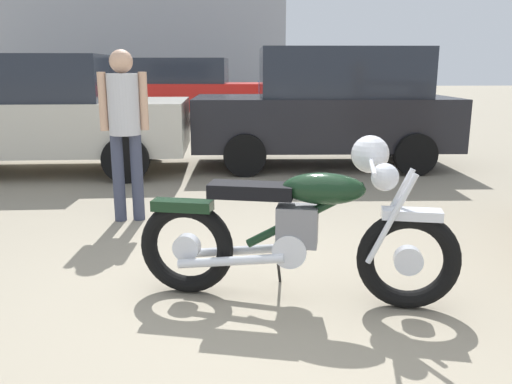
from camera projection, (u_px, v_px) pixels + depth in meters
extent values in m
plane|color=gray|center=(255.00, 315.00, 3.23)|extent=(80.00, 80.00, 0.00)
torus|color=black|center=(408.00, 260.00, 3.27)|extent=(0.65, 0.25, 0.64)
cylinder|color=silver|center=(408.00, 260.00, 3.27)|extent=(0.19, 0.12, 0.18)
torus|color=black|center=(187.00, 247.00, 3.50)|extent=(0.65, 0.25, 0.64)
cylinder|color=silver|center=(187.00, 247.00, 3.50)|extent=(0.19, 0.12, 0.18)
cube|color=silver|center=(412.00, 214.00, 3.20)|extent=(0.38, 0.21, 0.06)
cube|color=black|center=(182.00, 205.00, 3.44)|extent=(0.42, 0.22, 0.07)
cylinder|color=silver|center=(389.00, 213.00, 3.29)|extent=(0.29, 0.10, 0.58)
cylinder|color=silver|center=(391.00, 219.00, 3.15)|extent=(0.29, 0.10, 0.58)
sphere|color=silver|center=(385.00, 177.00, 3.17)|extent=(0.17, 0.17, 0.17)
cylinder|color=silver|center=(372.00, 165.00, 3.17)|extent=(0.17, 0.61, 0.03)
sphere|color=silver|center=(370.00, 154.00, 3.45)|extent=(0.25, 0.25, 0.25)
cylinder|color=black|center=(304.00, 216.00, 3.31)|extent=(0.75, 0.23, 0.47)
ellipsoid|color=black|center=(324.00, 189.00, 3.25)|extent=(0.56, 0.33, 0.20)
cube|color=black|center=(251.00, 190.00, 3.33)|extent=(0.57, 0.32, 0.09)
cube|color=slate|center=(297.00, 226.00, 3.34)|extent=(0.29, 0.23, 0.26)
cylinder|color=silver|center=(291.00, 247.00, 3.38)|extent=(0.26, 0.25, 0.22)
cylinder|color=silver|center=(237.00, 251.00, 3.55)|extent=(0.70, 0.22, 0.14)
cylinder|color=silver|center=(230.00, 261.00, 3.36)|extent=(0.70, 0.22, 0.14)
cylinder|color=black|center=(278.00, 266.00, 3.60)|extent=(0.07, 0.23, 0.33)
cylinder|color=#383D51|center=(119.00, 178.00, 5.14)|extent=(0.12, 0.12, 0.86)
cylinder|color=#383D51|center=(137.00, 178.00, 5.17)|extent=(0.12, 0.12, 0.86)
cylinder|color=#B2B2B7|center=(124.00, 104.00, 4.99)|extent=(0.30, 0.30, 0.58)
cylinder|color=tan|center=(103.00, 102.00, 4.95)|extent=(0.08, 0.08, 0.55)
cylinder|color=tan|center=(144.00, 101.00, 5.01)|extent=(0.08, 0.08, 0.55)
sphere|color=tan|center=(121.00, 61.00, 4.89)|extent=(0.22, 0.22, 0.22)
cylinder|color=black|center=(231.00, 107.00, 15.67)|extent=(0.65, 0.26, 0.64)
cylinder|color=black|center=(227.00, 112.00, 13.96)|extent=(0.65, 0.26, 0.64)
cylinder|color=black|center=(132.00, 107.00, 15.72)|extent=(0.65, 0.26, 0.64)
cylinder|color=black|center=(115.00, 112.00, 14.01)|extent=(0.65, 0.26, 0.64)
cube|color=red|center=(176.00, 96.00, 14.75)|extent=(4.83, 2.14, 0.74)
cube|color=#232833|center=(164.00, 71.00, 14.59)|extent=(3.62, 1.88, 0.68)
cylinder|color=black|center=(245.00, 155.00, 7.29)|extent=(0.61, 0.21, 0.60)
cylinder|color=black|center=(245.00, 139.00, 8.88)|extent=(0.61, 0.21, 0.60)
cylinder|color=black|center=(415.00, 154.00, 7.35)|extent=(0.61, 0.21, 0.60)
cylinder|color=black|center=(384.00, 139.00, 8.94)|extent=(0.61, 0.21, 0.60)
cube|color=black|center=(322.00, 122.00, 8.03)|extent=(3.96, 1.79, 0.76)
cube|color=#232833|center=(340.00, 72.00, 7.86)|extent=(2.46, 1.61, 0.72)
cylinder|color=black|center=(126.00, 159.00, 6.89)|extent=(0.62, 0.20, 0.62)
cylinder|color=black|center=(144.00, 141.00, 8.56)|extent=(0.62, 0.20, 0.62)
cube|color=beige|center=(41.00, 126.00, 7.56)|extent=(4.21, 1.73, 0.72)
cube|color=#232833|center=(36.00, 78.00, 7.40)|extent=(2.00, 1.57, 0.64)
cylinder|color=black|center=(44.00, 104.00, 17.12)|extent=(0.64, 0.28, 0.62)
cylinder|color=black|center=(53.00, 101.00, 18.76)|extent=(0.64, 0.28, 0.62)
cylinder|color=black|center=(128.00, 103.00, 17.64)|extent=(0.64, 0.28, 0.62)
cylinder|color=black|center=(130.00, 100.00, 19.28)|extent=(0.64, 0.28, 0.62)
cube|color=#ADB2BC|center=(89.00, 92.00, 18.12)|extent=(4.39, 2.27, 0.72)
cube|color=#232833|center=(87.00, 71.00, 17.96)|extent=(2.19, 1.82, 0.64)
cylinder|color=black|center=(353.00, 101.00, 18.89)|extent=(0.63, 0.23, 0.62)
cylinder|color=black|center=(363.00, 104.00, 17.22)|extent=(0.63, 0.23, 0.62)
cylinder|color=black|center=(279.00, 101.00, 18.84)|extent=(0.63, 0.23, 0.62)
cylinder|color=black|center=(282.00, 104.00, 17.16)|extent=(0.63, 0.23, 0.62)
cube|color=#2D4784|center=(319.00, 92.00, 17.94)|extent=(4.27, 1.89, 0.72)
cube|color=#232833|center=(320.00, 72.00, 17.79)|extent=(2.06, 1.64, 0.64)
cube|color=#9EA0A8|center=(153.00, 5.00, 30.87)|extent=(15.60, 11.28, 10.10)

